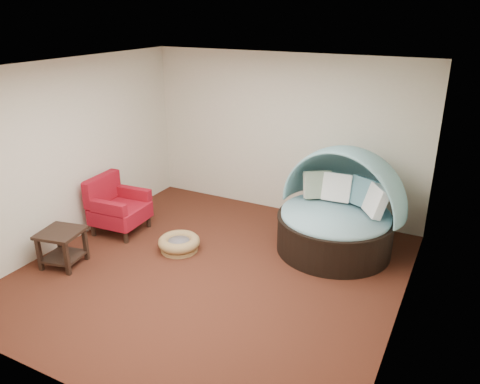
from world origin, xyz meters
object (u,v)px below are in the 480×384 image
at_px(canopy_daybed, 340,204).
at_px(side_table, 62,243).
at_px(pet_basket, 179,243).
at_px(red_armchair, 117,207).

bearing_deg(canopy_daybed, side_table, -134.31).
bearing_deg(side_table, pet_basket, 42.41).
bearing_deg(red_armchair, side_table, -91.21).
bearing_deg(pet_basket, canopy_daybed, 29.48).
bearing_deg(canopy_daybed, red_armchair, -151.35).
xyz_separation_m(canopy_daybed, side_table, (-3.34, -2.32, -0.39)).
bearing_deg(red_armchair, pet_basket, -8.82).
distance_m(canopy_daybed, red_armchair, 3.58).
distance_m(pet_basket, side_table, 1.68).
distance_m(canopy_daybed, side_table, 4.09).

